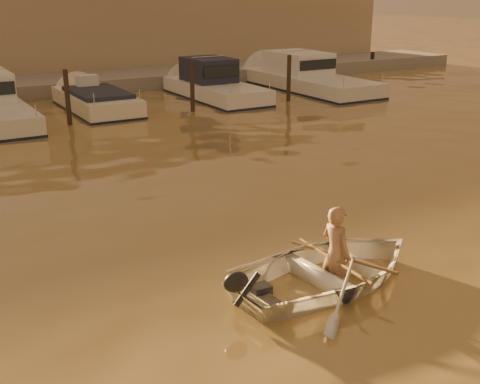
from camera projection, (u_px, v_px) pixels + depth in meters
ground_plane at (292, 265)px, 10.80m from camera, size 160.00×160.00×0.00m
dinghy at (331, 269)px, 10.07m from camera, size 3.89×2.94×0.76m
person at (336, 253)px, 10.04m from camera, size 0.45×0.64×1.65m
outboard_motor at (259, 293)px, 9.24m from camera, size 0.93×0.48×0.70m
oar_port at (342, 257)px, 10.16m from camera, size 0.68×2.03×0.13m
oar_starboard at (333, 260)px, 10.05m from camera, size 0.24×2.10×0.13m
moored_boat_3 at (96, 105)px, 24.51m from camera, size 2.19×6.29×0.95m
moored_boat_4 at (215, 85)px, 27.03m from camera, size 2.33×7.14×1.75m
moored_boat_5 at (308, 77)px, 29.51m from camera, size 2.79×9.18×1.75m
piling_2 at (68, 100)px, 21.68m from camera, size 0.18×0.18×2.20m
piling_3 at (192, 89)px, 24.08m from camera, size 0.18×0.18×2.20m
piling_4 at (289, 80)px, 26.34m from camera, size 0.18×0.18×2.20m
fender_c at (31, 132)px, 20.44m from camera, size 0.30×0.30×0.30m
fender_d at (143, 113)px, 23.61m from camera, size 0.30×0.30×0.30m
fender_e at (253, 105)px, 25.12m from camera, size 0.30×0.30×0.30m
quay at (29, 91)px, 28.31m from camera, size 52.00×4.00×1.00m
waterfront_building at (2, 34)px, 32.07m from camera, size 46.00×7.00×4.80m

